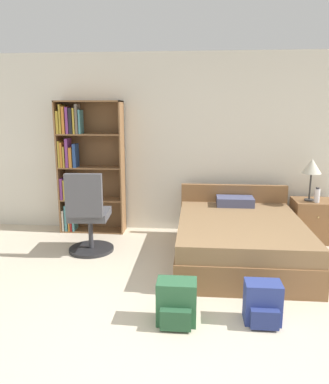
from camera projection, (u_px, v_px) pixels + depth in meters
ground_plane at (188, 372)px, 2.64m from camera, size 14.00×14.00×0.00m
wall_back at (195, 144)px, 5.49m from camera, size 9.00×0.06×2.60m
bookshelf at (82, 164)px, 5.49m from camera, size 0.95×0.30×1.93m
bed at (239, 238)px, 4.59m from camera, size 1.49×1.92×0.76m
office_chair at (88, 218)px, 4.70m from camera, size 0.58×0.62×1.07m
nightstand at (312, 220)px, 5.22m from camera, size 0.54×0.49×0.58m
table_lamp at (312, 167)px, 5.05m from camera, size 0.26×0.26×0.58m
water_bottle at (317, 195)px, 5.02m from camera, size 0.07×0.07×0.21m
backpack_blue at (263, 304)px, 3.22m from camera, size 0.31×0.28×0.36m
backpack_green at (177, 303)px, 3.21m from camera, size 0.34×0.30×0.38m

